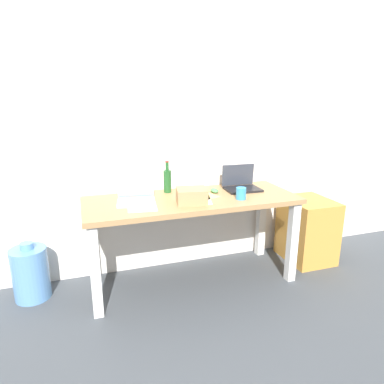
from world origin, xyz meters
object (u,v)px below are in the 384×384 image
object	(u,v)px
laptop_right	(241,184)
computer_mouse	(214,190)
cardboard_box	(192,196)
filing_cabinet	(307,230)
laptop_left	(136,196)
water_cooler_jug	(31,273)
desk	(192,210)
coffee_mug	(241,193)
beer_bottle	(167,180)

from	to	relation	value
laptop_right	computer_mouse	bearing A→B (deg)	-174.97
cardboard_box	filing_cabinet	distance (m)	1.32
laptop_left	computer_mouse	distance (m)	0.68
cardboard_box	water_cooler_jug	world-z (taller)	cardboard_box
desk	water_cooler_jug	world-z (taller)	desk
laptop_left	filing_cabinet	xyz separation A→B (m)	(1.61, -0.01, -0.48)
cardboard_box	water_cooler_jug	size ratio (longest dim) A/B	0.49
coffee_mug	laptop_right	bearing A→B (deg)	63.81
cardboard_box	coffee_mug	distance (m)	0.41
laptop_left	water_cooler_jug	xyz separation A→B (m)	(-0.83, 0.10, -0.57)
beer_bottle	water_cooler_jug	distance (m)	1.29
coffee_mug	filing_cabinet	bearing A→B (deg)	12.96
laptop_left	water_cooler_jug	size ratio (longest dim) A/B	0.69
laptop_right	filing_cabinet	bearing A→B (deg)	-7.06
beer_bottle	cardboard_box	xyz separation A→B (m)	(0.10, -0.35, -0.05)
desk	beer_bottle	xyz separation A→B (m)	(-0.14, 0.23, 0.21)
computer_mouse	desk	bearing A→B (deg)	-156.69
filing_cabinet	coffee_mug	bearing A→B (deg)	-167.04
laptop_right	computer_mouse	size ratio (longest dim) A/B	3.07
cardboard_box	laptop_right	bearing A→B (deg)	24.44
laptop_left	computer_mouse	size ratio (longest dim) A/B	3.21
desk	cardboard_box	xyz separation A→B (m)	(-0.04, -0.13, 0.16)
laptop_left	computer_mouse	world-z (taller)	laptop_left
desk	filing_cabinet	xyz separation A→B (m)	(1.17, 0.03, -0.33)
water_cooler_jug	filing_cabinet	bearing A→B (deg)	-2.49
desk	filing_cabinet	world-z (taller)	desk
cardboard_box	filing_cabinet	world-z (taller)	cardboard_box
beer_bottle	cardboard_box	world-z (taller)	beer_bottle
laptop_left	filing_cabinet	world-z (taller)	laptop_left
desk	cardboard_box	size ratio (longest dim) A/B	7.58
laptop_right	water_cooler_jug	world-z (taller)	laptop_right
desk	computer_mouse	world-z (taller)	computer_mouse
laptop_right	filing_cabinet	distance (m)	0.83
desk	laptop_left	xyz separation A→B (m)	(-0.44, 0.04, 0.15)
laptop_right	cardboard_box	distance (m)	0.59
computer_mouse	filing_cabinet	size ratio (longest dim) A/B	0.17
coffee_mug	water_cooler_jug	bearing A→B (deg)	169.84
beer_bottle	coffee_mug	world-z (taller)	beer_bottle
cardboard_box	coffee_mug	world-z (taller)	cardboard_box
laptop_left	coffee_mug	size ratio (longest dim) A/B	3.38
laptop_right	beer_bottle	bearing A→B (deg)	170.25
desk	filing_cabinet	size ratio (longest dim) A/B	2.88
beer_bottle	coffee_mug	size ratio (longest dim) A/B	2.84
laptop_left	cardboard_box	size ratio (longest dim) A/B	1.42
cardboard_box	beer_bottle	bearing A→B (deg)	105.71
cardboard_box	coffee_mug	bearing A→B (deg)	-3.63
laptop_left	cardboard_box	distance (m)	0.43
laptop_right	computer_mouse	world-z (taller)	laptop_right
beer_bottle	water_cooler_jug	xyz separation A→B (m)	(-1.13, -0.09, -0.63)
water_cooler_jug	laptop_left	bearing A→B (deg)	-6.68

